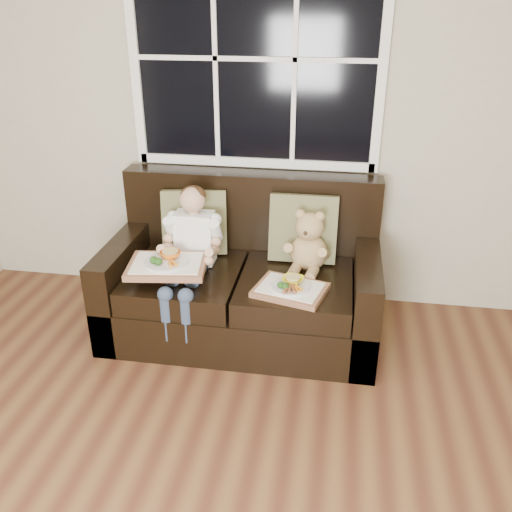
% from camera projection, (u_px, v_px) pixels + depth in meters
% --- Properties ---
extents(room_walls, '(4.52, 5.02, 2.71)m').
position_uv_depth(room_walls, '(147.00, 211.00, 1.15)').
color(room_walls, beige).
rests_on(room_walls, ground).
extents(window_back, '(1.62, 0.04, 1.37)m').
position_uv_depth(window_back, '(255.00, 59.00, 3.35)').
color(window_back, black).
rests_on(window_back, room_walls).
extents(loveseat, '(1.70, 0.92, 0.96)m').
position_uv_depth(loveseat, '(244.00, 284.00, 3.53)').
color(loveseat, black).
rests_on(loveseat, ground).
extents(pillow_left, '(0.45, 0.27, 0.43)m').
position_uv_depth(pillow_left, '(195.00, 222.00, 3.56)').
color(pillow_left, '#6A6942').
rests_on(pillow_left, loveseat).
extents(pillow_right, '(0.43, 0.19, 0.44)m').
position_uv_depth(pillow_right, '(303.00, 228.00, 3.45)').
color(pillow_right, '#6A6942').
rests_on(pillow_right, loveseat).
extents(child, '(0.35, 0.58, 0.79)m').
position_uv_depth(child, '(191.00, 244.00, 3.33)').
color(child, white).
rests_on(child, loveseat).
extents(teddy_bear, '(0.26, 0.32, 0.41)m').
position_uv_depth(teddy_bear, '(309.00, 245.00, 3.34)').
color(teddy_bear, tan).
rests_on(teddy_bear, loveseat).
extents(tray_left, '(0.49, 0.40, 0.10)m').
position_uv_depth(tray_left, '(167.00, 264.00, 3.19)').
color(tray_left, '#9A6645').
rests_on(tray_left, child).
extents(tray_right, '(0.46, 0.39, 0.09)m').
position_uv_depth(tray_right, '(290.00, 288.00, 3.13)').
color(tray_right, '#9A6645').
rests_on(tray_right, loveseat).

